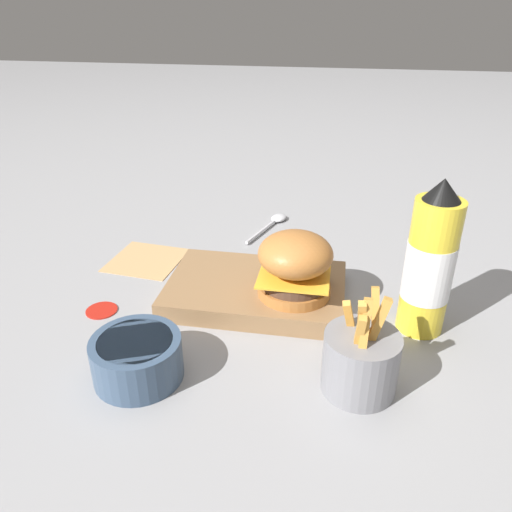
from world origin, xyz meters
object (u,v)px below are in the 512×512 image
at_px(side_bowl, 137,357).
at_px(spoon, 274,221).
at_px(serving_board, 256,290).
at_px(fries_basket, 360,361).
at_px(burger, 295,264).
at_px(ketchup_bottle, 429,264).

distance_m(side_bowl, spoon, 0.55).
distance_m(serving_board, spoon, 0.32).
bearing_deg(fries_basket, burger, -58.52).
relative_size(serving_board, side_bowl, 2.44).
bearing_deg(serving_board, side_bowl, 60.97).
height_order(serving_board, burger, burger).
xyz_separation_m(ketchup_bottle, spoon, (0.28, -0.36, -0.11)).
xyz_separation_m(serving_board, ketchup_bottle, (-0.27, 0.04, 0.10)).
height_order(serving_board, spoon, serving_board).
relative_size(fries_basket, spoon, 0.87).
height_order(fries_basket, spoon, fries_basket).
bearing_deg(fries_basket, side_bowl, 5.59).
xyz_separation_m(burger, spoon, (0.08, -0.34, -0.08)).
bearing_deg(side_bowl, burger, -133.77).
xyz_separation_m(serving_board, spoon, (0.01, -0.32, -0.01)).
bearing_deg(side_bowl, spoon, -101.61).
height_order(fries_basket, side_bowl, fries_basket).
bearing_deg(ketchup_bottle, burger, -4.26).
bearing_deg(serving_board, ketchup_bottle, 171.77).
bearing_deg(burger, serving_board, -19.44).
height_order(serving_board, ketchup_bottle, ketchup_bottle).
distance_m(ketchup_bottle, fries_basket, 0.19).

